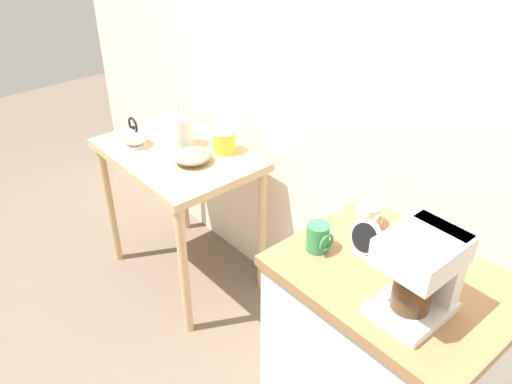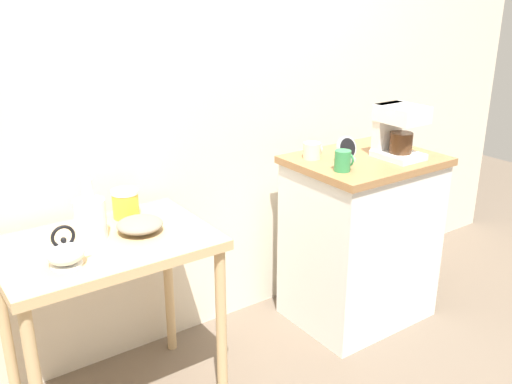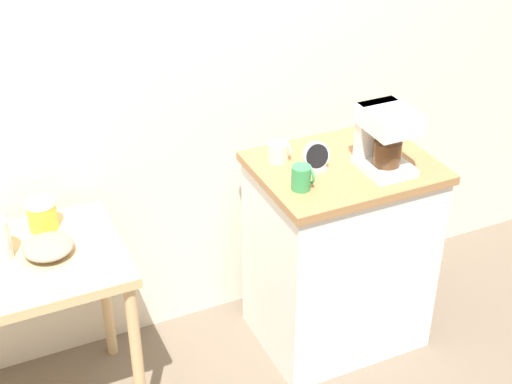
# 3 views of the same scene
# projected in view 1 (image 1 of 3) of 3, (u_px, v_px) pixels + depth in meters

# --- Properties ---
(ground_plane) EXTENTS (8.00, 8.00, 0.00)m
(ground_plane) POSITION_uv_depth(u_px,v_px,m) (254.00, 344.00, 2.53)
(ground_plane) COLOR #6B5B4C
(back_wall) EXTENTS (4.40, 0.10, 2.80)m
(back_wall) POSITION_uv_depth(u_px,v_px,m) (361.00, 41.00, 1.96)
(back_wall) COLOR beige
(back_wall) RESTS_ON ground_plane
(wooden_table) EXTENTS (0.81, 0.56, 0.77)m
(wooden_table) POSITION_uv_depth(u_px,v_px,m) (179.00, 171.00, 2.62)
(wooden_table) COLOR tan
(wooden_table) RESTS_ON ground_plane
(kitchen_counter) EXTENTS (0.71, 0.55, 0.89)m
(kitchen_counter) POSITION_uv_depth(u_px,v_px,m) (380.00, 370.00, 1.85)
(kitchen_counter) COLOR white
(kitchen_counter) RESTS_ON ground_plane
(bowl_stoneware) EXTENTS (0.18, 0.18, 0.06)m
(bowl_stoneware) POSITION_uv_depth(u_px,v_px,m) (192.00, 156.00, 2.45)
(bowl_stoneware) COLOR gray
(bowl_stoneware) RESTS_ON wooden_table
(teakettle) EXTENTS (0.16, 0.13, 0.15)m
(teakettle) POSITION_uv_depth(u_px,v_px,m) (135.00, 137.00, 2.59)
(teakettle) COLOR white
(teakettle) RESTS_ON wooden_table
(glass_carafe_vase) EXTENTS (0.12, 0.12, 0.24)m
(glass_carafe_vase) POSITION_uv_depth(u_px,v_px,m) (180.00, 130.00, 2.56)
(glass_carafe_vase) COLOR silver
(glass_carafe_vase) RESTS_ON wooden_table
(canister_enamel) EXTENTS (0.11, 0.11, 0.12)m
(canister_enamel) POSITION_uv_depth(u_px,v_px,m) (224.00, 141.00, 2.52)
(canister_enamel) COLOR gold
(canister_enamel) RESTS_ON wooden_table
(coffee_maker) EXTENTS (0.18, 0.22, 0.26)m
(coffee_maker) POSITION_uv_depth(u_px,v_px,m) (422.00, 270.00, 1.42)
(coffee_maker) COLOR white
(coffee_maker) RESTS_ON kitchen_counter
(mug_small_cream) EXTENTS (0.09, 0.08, 0.08)m
(mug_small_cream) POSITION_uv_depth(u_px,v_px,m) (368.00, 215.00, 1.82)
(mug_small_cream) COLOR beige
(mug_small_cream) RESTS_ON kitchen_counter
(mug_tall_green) EXTENTS (0.08, 0.07, 0.10)m
(mug_tall_green) POSITION_uv_depth(u_px,v_px,m) (318.00, 238.00, 1.70)
(mug_tall_green) COLOR #338C4C
(mug_tall_green) RESTS_ON kitchen_counter
(table_clock) EXTENTS (0.11, 0.06, 0.12)m
(table_clock) POSITION_uv_depth(u_px,v_px,m) (366.00, 240.00, 1.67)
(table_clock) COLOR #B2B5BA
(table_clock) RESTS_ON kitchen_counter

